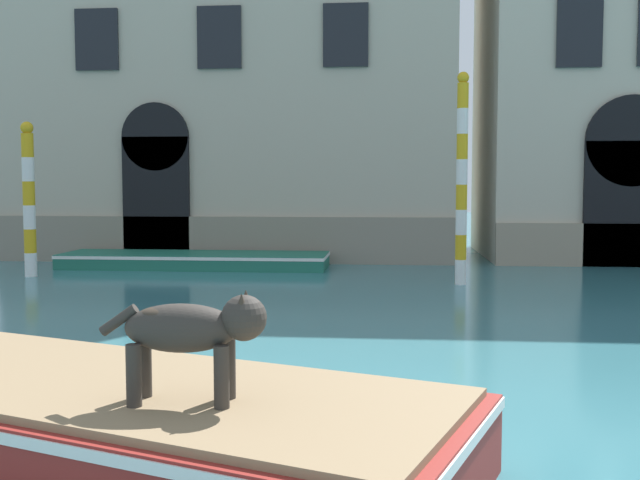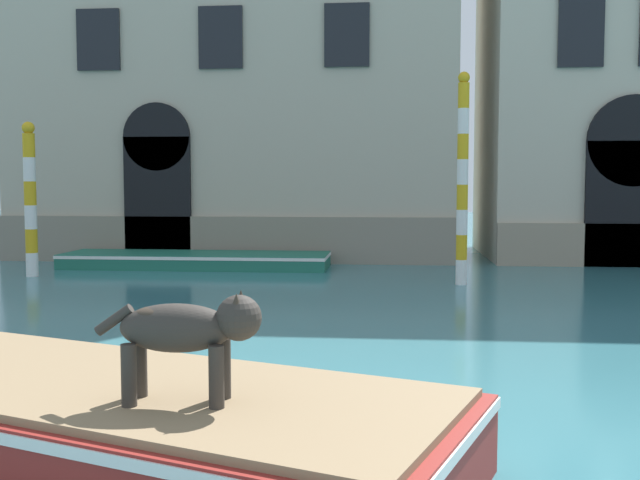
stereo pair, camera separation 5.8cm
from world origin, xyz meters
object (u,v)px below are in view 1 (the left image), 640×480
(dog_on_deck, at_px, (193,330))
(mooring_pole_3, at_px, (29,199))
(mooring_pole_0, at_px, (462,178))
(boat_moored_near_palazzo, at_px, (195,260))
(boat_foreground, at_px, (59,409))

(dog_on_deck, bearing_deg, mooring_pole_3, 119.41)
(mooring_pole_0, relative_size, mooring_pole_3, 1.26)
(boat_moored_near_palazzo, relative_size, mooring_pole_3, 1.90)
(mooring_pole_0, bearing_deg, mooring_pole_3, 177.23)
(mooring_pole_3, bearing_deg, mooring_pole_0, -2.77)
(boat_foreground, relative_size, dog_on_deck, 6.01)
(mooring_pole_0, height_order, mooring_pole_3, mooring_pole_0)
(boat_moored_near_palazzo, relative_size, mooring_pole_0, 1.51)
(boat_moored_near_palazzo, bearing_deg, mooring_pole_3, -147.19)
(mooring_pole_3, bearing_deg, dog_on_deck, -59.13)
(boat_moored_near_palazzo, xyz_separation_m, mooring_pole_3, (-3.39, -2.19, 1.63))
(boat_foreground, relative_size, boat_moored_near_palazzo, 1.03)
(dog_on_deck, xyz_separation_m, mooring_pole_3, (-7.05, 11.80, 0.67))
(boat_foreground, height_order, mooring_pole_3, mooring_pole_3)
(boat_foreground, bearing_deg, mooring_pole_0, 87.96)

